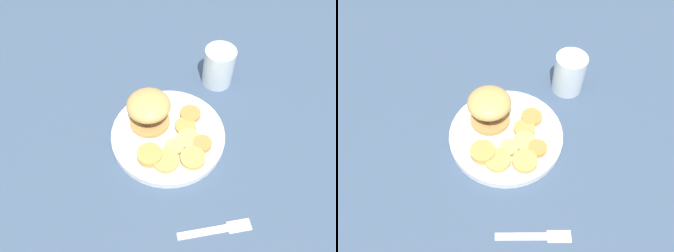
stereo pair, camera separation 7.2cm
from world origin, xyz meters
TOP-DOWN VIEW (x-y plane):
  - ground_plane at (0.00, 0.00)m, footprint 4.00×4.00m
  - dinner_plate at (0.00, 0.00)m, footprint 0.26×0.26m
  - sandwich at (-0.04, -0.03)m, footprint 0.10×0.10m
  - potato_round_0 at (0.04, -0.00)m, footprint 0.04×0.04m
  - potato_round_1 at (0.08, 0.03)m, footprint 0.05×0.05m
  - potato_round_2 at (-0.03, 0.07)m, footprint 0.05×0.05m
  - potato_round_3 at (-0.00, 0.04)m, footprint 0.05×0.05m
  - potato_round_4 at (0.03, 0.04)m, footprint 0.05×0.05m
  - potato_round_5 at (0.06, 0.06)m, footprint 0.04×0.04m
  - potato_round_6 at (0.07, -0.03)m, footprint 0.06×0.06m
  - potato_round_7 at (0.05, -0.06)m, footprint 0.05×0.05m
  - fork at (0.24, 0.02)m, footprint 0.04×0.15m
  - drinking_glass at (-0.13, 0.18)m, footprint 0.08×0.08m

SIDE VIEW (x-z plane):
  - ground_plane at x=0.00m, z-range 0.00..0.00m
  - fork at x=0.24m, z-range 0.00..0.00m
  - dinner_plate at x=0.00m, z-range 0.00..0.02m
  - potato_round_0 at x=0.04m, z-range 0.02..0.03m
  - potato_round_3 at x=0.00m, z-range 0.02..0.03m
  - potato_round_4 at x=0.03m, z-range 0.02..0.03m
  - potato_round_2 at x=-0.03m, z-range 0.02..0.03m
  - potato_round_6 at x=0.07m, z-range 0.02..0.03m
  - potato_round_5 at x=0.06m, z-range 0.02..0.03m
  - potato_round_1 at x=0.08m, z-range 0.02..0.03m
  - potato_round_7 at x=0.05m, z-range 0.02..0.04m
  - drinking_glass at x=-0.13m, z-range 0.00..0.10m
  - sandwich at x=-0.04m, z-range 0.03..0.11m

